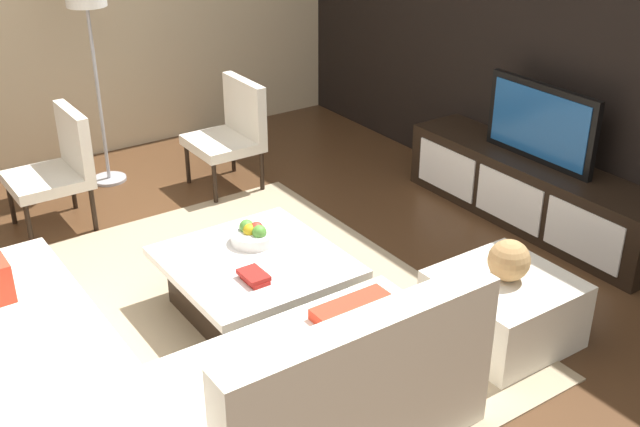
% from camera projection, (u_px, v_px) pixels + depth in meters
% --- Properties ---
extents(ground_plane, '(14.00, 14.00, 0.00)m').
position_uv_depth(ground_plane, '(251.00, 325.00, 4.70)').
color(ground_plane, '#4C301C').
extents(feature_wall_back, '(6.40, 0.12, 2.80)m').
position_uv_depth(feature_wall_back, '(582.00, 31.00, 5.45)').
color(feature_wall_back, black).
rests_on(feature_wall_back, ground).
extents(area_rug, '(3.14, 2.46, 0.01)m').
position_uv_depth(area_rug, '(243.00, 317.00, 4.78)').
color(area_rug, tan).
rests_on(area_rug, ground).
extents(media_console, '(2.15, 0.49, 0.50)m').
position_uv_depth(media_console, '(532.00, 192.00, 5.81)').
color(media_console, black).
rests_on(media_console, ground).
extents(television, '(0.95, 0.06, 0.57)m').
position_uv_depth(television, '(541.00, 123.00, 5.57)').
color(television, black).
rests_on(television, media_console).
extents(sectional_couch, '(2.37, 2.27, 0.83)m').
position_uv_depth(sectional_couch, '(137.00, 387.00, 3.75)').
color(sectional_couch, silver).
rests_on(sectional_couch, ground).
extents(coffee_table, '(1.02, 0.98, 0.38)m').
position_uv_depth(coffee_table, '(256.00, 284.00, 4.74)').
color(coffee_table, black).
rests_on(coffee_table, ground).
extents(accent_chair_near, '(0.53, 0.54, 0.87)m').
position_uv_depth(accent_chair_near, '(59.00, 163.00, 5.68)').
color(accent_chair_near, black).
rests_on(accent_chair_near, ground).
extents(floor_lamp, '(0.31, 0.31, 1.76)m').
position_uv_depth(floor_lamp, '(86.00, 1.00, 5.94)').
color(floor_lamp, '#A5A5AA').
rests_on(floor_lamp, ground).
extents(ottoman, '(0.70, 0.70, 0.40)m').
position_uv_depth(ottoman, '(503.00, 309.00, 4.50)').
color(ottoman, silver).
rests_on(ottoman, ground).
extents(fruit_bowl, '(0.28, 0.28, 0.13)m').
position_uv_depth(fruit_bowl, '(253.00, 235.00, 4.82)').
color(fruit_bowl, silver).
rests_on(fruit_bowl, coffee_table).
extents(accent_chair_far, '(0.56, 0.51, 0.87)m').
position_uv_depth(accent_chair_far, '(233.00, 128.00, 6.33)').
color(accent_chair_far, black).
rests_on(accent_chair_far, ground).
extents(decorative_ball, '(0.24, 0.24, 0.24)m').
position_uv_depth(decorative_ball, '(509.00, 260.00, 4.36)').
color(decorative_ball, '#AD8451').
rests_on(decorative_ball, ottoman).
extents(book_stack, '(0.19, 0.13, 0.05)m').
position_uv_depth(book_stack, '(254.00, 277.00, 4.42)').
color(book_stack, maroon).
rests_on(book_stack, coffee_table).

